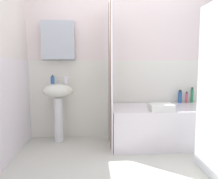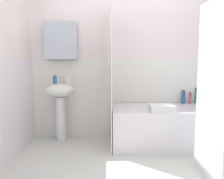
% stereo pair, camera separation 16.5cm
% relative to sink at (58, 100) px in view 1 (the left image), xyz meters
% --- Properties ---
extents(ground_plane, '(4.80, 5.60, 0.04)m').
position_rel_sink_xyz_m(ground_plane, '(1.07, -1.03, -0.65)').
color(ground_plane, beige).
extents(wall_back_tiled, '(3.60, 0.18, 2.40)m').
position_rel_sink_xyz_m(wall_back_tiled, '(1.01, 0.23, 0.51)').
color(wall_back_tiled, white).
rests_on(wall_back_tiled, ground_plane).
extents(wall_left_tiled, '(0.07, 1.81, 2.40)m').
position_rel_sink_xyz_m(wall_left_tiled, '(-0.50, -0.69, 0.49)').
color(wall_left_tiled, silver).
rests_on(wall_left_tiled, ground_plane).
extents(sink, '(0.44, 0.34, 0.86)m').
position_rel_sink_xyz_m(sink, '(0.00, 0.00, 0.00)').
color(sink, silver).
rests_on(sink, ground_plane).
extents(faucet, '(0.03, 0.12, 0.12)m').
position_rel_sink_xyz_m(faucet, '(-0.00, 0.08, 0.29)').
color(faucet, silver).
rests_on(faucet, sink).
extents(soap_dispenser, '(0.06, 0.06, 0.13)m').
position_rel_sink_xyz_m(soap_dispenser, '(-0.07, 0.01, 0.28)').
color(soap_dispenser, '#2F599F').
rests_on(soap_dispenser, sink).
extents(toothbrush_cup, '(0.07, 0.07, 0.10)m').
position_rel_sink_xyz_m(toothbrush_cup, '(0.12, 0.00, 0.28)').
color(toothbrush_cup, silver).
rests_on(toothbrush_cup, sink).
extents(bathtub, '(1.41, 0.76, 0.53)m').
position_rel_sink_xyz_m(bathtub, '(1.46, -0.19, -0.36)').
color(bathtub, silver).
rests_on(bathtub, ground_plane).
extents(shower_curtain, '(0.01, 0.76, 2.00)m').
position_rel_sink_xyz_m(shower_curtain, '(0.74, -0.19, 0.37)').
color(shower_curtain, white).
rests_on(shower_curtain, ground_plane).
extents(shampoo_bottle, '(0.04, 0.04, 0.24)m').
position_rel_sink_xyz_m(shampoo_bottle, '(2.07, 0.13, 0.02)').
color(shampoo_bottle, '#278052').
rests_on(shampoo_bottle, bathtub).
extents(lotion_bottle, '(0.04, 0.04, 0.18)m').
position_rel_sink_xyz_m(lotion_bottle, '(1.97, 0.10, -0.01)').
color(lotion_bottle, '#BF4E62').
rests_on(lotion_bottle, bathtub).
extents(body_wash_bottle, '(0.06, 0.06, 0.20)m').
position_rel_sink_xyz_m(body_wash_bottle, '(1.87, 0.12, 0.00)').
color(body_wash_bottle, '#275796').
rests_on(body_wash_bottle, bathtub).
extents(towel_folded, '(0.30, 0.23, 0.09)m').
position_rel_sink_xyz_m(towel_folded, '(1.39, -0.45, -0.05)').
color(towel_folded, silver).
rests_on(towel_folded, bathtub).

